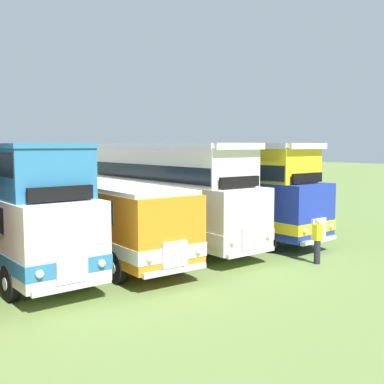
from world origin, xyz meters
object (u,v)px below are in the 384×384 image
(bus_fifth_in_row, at_px, (96,212))
(bus_sixth_in_row, at_px, (162,191))
(marshal_person, at_px, (317,240))
(bus_fourth_in_row, at_px, (8,201))
(bus_seventh_in_row, at_px, (225,188))

(bus_fifth_in_row, xyz_separation_m, bus_sixth_in_row, (3.43, 0.34, 0.60))
(marshal_person, bearing_deg, bus_fourth_in_row, 145.93)
(bus_sixth_in_row, bearing_deg, bus_fourth_in_row, -176.59)
(bus_fifth_in_row, xyz_separation_m, bus_seventh_in_row, (6.86, -0.08, 0.60))
(bus_sixth_in_row, bearing_deg, marshal_person, -69.84)
(marshal_person, bearing_deg, bus_fifth_in_row, 132.76)
(bus_fifth_in_row, relative_size, marshal_person, 6.62)
(bus_sixth_in_row, height_order, marshal_person, bus_sixth_in_row)
(bus_sixth_in_row, bearing_deg, bus_fifth_in_row, -174.30)
(marshal_person, bearing_deg, bus_seventh_in_row, 81.35)
(bus_sixth_in_row, height_order, bus_seventh_in_row, same)
(bus_fourth_in_row, height_order, bus_sixth_in_row, bus_sixth_in_row)
(bus_fourth_in_row, xyz_separation_m, bus_fifth_in_row, (3.44, 0.07, -0.71))
(bus_fifth_in_row, height_order, bus_seventh_in_row, bus_seventh_in_row)
(bus_fourth_in_row, relative_size, bus_seventh_in_row, 0.97)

